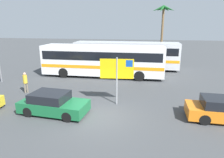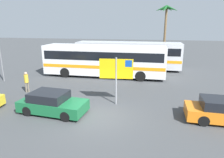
{
  "view_description": "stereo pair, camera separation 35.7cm",
  "coord_description": "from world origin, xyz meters",
  "px_view_note": "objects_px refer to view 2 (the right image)",
  "views": [
    {
      "loc": [
        2.66,
        -10.39,
        5.28
      ],
      "look_at": [
        0.25,
        3.77,
        1.3
      ],
      "focal_mm": 32.07,
      "sensor_mm": 36.0,
      "label": 1
    },
    {
      "loc": [
        3.01,
        -10.33,
        5.28
      ],
      "look_at": [
        0.25,
        3.77,
        1.3
      ],
      "focal_mm": 32.07,
      "sensor_mm": 36.0,
      "label": 2
    }
  ],
  "objects_px": {
    "bus_rear_coach": "(128,54)",
    "ferry_sign": "(117,71)",
    "car_green": "(52,103)",
    "bus_front_coach": "(104,59)",
    "pedestrian_by_bus": "(26,80)"
  },
  "relations": [
    {
      "from": "ferry_sign",
      "to": "pedestrian_by_bus",
      "type": "relative_size",
      "value": 1.94
    },
    {
      "from": "car_green",
      "to": "ferry_sign",
      "type": "bearing_deg",
      "value": 35.61
    },
    {
      "from": "pedestrian_by_bus",
      "to": "bus_rear_coach",
      "type": "bearing_deg",
      "value": 95.08
    },
    {
      "from": "bus_rear_coach",
      "to": "bus_front_coach",
      "type": "bearing_deg",
      "value": -115.69
    },
    {
      "from": "car_green",
      "to": "bus_front_coach",
      "type": "bearing_deg",
      "value": 88.7
    },
    {
      "from": "ferry_sign",
      "to": "car_green",
      "type": "relative_size",
      "value": 0.76
    },
    {
      "from": "car_green",
      "to": "pedestrian_by_bus",
      "type": "relative_size",
      "value": 2.54
    },
    {
      "from": "car_green",
      "to": "pedestrian_by_bus",
      "type": "bearing_deg",
      "value": 145.34
    },
    {
      "from": "bus_front_coach",
      "to": "car_green",
      "type": "bearing_deg",
      "value": -96.58
    },
    {
      "from": "ferry_sign",
      "to": "pedestrian_by_bus",
      "type": "xyz_separation_m",
      "value": [
        -7.42,
        1.07,
        -1.36
      ]
    },
    {
      "from": "bus_rear_coach",
      "to": "ferry_sign",
      "type": "height_order",
      "value": "ferry_sign"
    },
    {
      "from": "bus_front_coach",
      "to": "ferry_sign",
      "type": "bearing_deg",
      "value": -70.42
    },
    {
      "from": "bus_rear_coach",
      "to": "car_green",
      "type": "distance_m",
      "value": 13.74
    },
    {
      "from": "bus_rear_coach",
      "to": "ferry_sign",
      "type": "xyz_separation_m",
      "value": [
        0.59,
        -11.23,
        0.54
      ]
    },
    {
      "from": "bus_front_coach",
      "to": "car_green",
      "type": "xyz_separation_m",
      "value": [
        -1.07,
        -9.28,
        -1.15
      ]
    }
  ]
}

